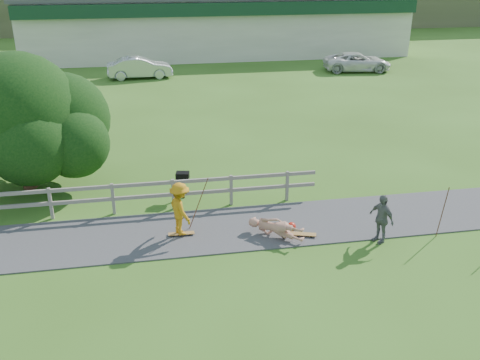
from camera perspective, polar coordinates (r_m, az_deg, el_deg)
The scene contains 16 objects.
ground at distance 15.85m, azimuth 1.06°, elevation -7.67°, with size 260.00×260.00×0.00m, color #365E1B.
path at distance 17.12m, azimuth 0.07°, elevation -5.11°, with size 34.00×3.00×0.04m, color #3F3E41.
fence at distance 18.31m, azimuth -15.36°, elevation -1.61°, with size 15.05×0.10×1.10m.
strip_mall at distance 49.10m, azimuth -2.55°, elevation 16.37°, with size 32.50×10.75×5.10m.
skater_rider at distance 16.39m, azimuth -6.38°, elevation -3.39°, with size 1.08×0.62×1.68m, color #BD7C11.
skater_fallen at distance 16.48m, azimuth 3.84°, elevation -5.13°, with size 1.81×0.43×0.66m, color tan.
spectator_b at distance 16.59m, azimuth 14.83°, elevation -3.98°, with size 0.90×0.38×1.54m, color slate.
car_silver at distance 39.25m, azimuth -10.66°, elevation 11.69°, with size 1.58×4.53×1.49m, color #B9BBC1.
car_white at distance 42.01m, azimuth 12.40°, elevation 12.20°, with size 2.31×5.00×1.39m, color silver.
tree at distance 20.95m, azimuth -22.11°, elevation 3.81°, with size 6.97×6.97×3.63m, color black, non-canonical shape.
bbq at distance 19.11m, azimuth -6.10°, elevation -0.57°, with size 0.46×0.35×0.99m, color black, non-canonical shape.
longboard_rider at distance 16.75m, azimuth -6.26°, elevation -5.83°, with size 0.81×0.20×0.09m, color olive, non-canonical shape.
longboard_fallen at distance 16.72m, azimuth 6.58°, elevation -5.88°, with size 0.90×0.22×0.10m, color olive, non-canonical shape.
helmet at distance 17.01m, azimuth 5.51°, elevation -4.97°, with size 0.28×0.28×0.28m, color red.
pole_rider at distance 16.76m, azimuth -4.46°, elevation -2.40°, with size 0.03×0.03×1.84m, color brown.
pole_spec_left at distance 17.41m, azimuth 20.79°, elevation -3.22°, with size 0.03×0.03×1.67m, color brown.
Camera 1 is at (-2.76, -13.38, 8.03)m, focal length 40.00 mm.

